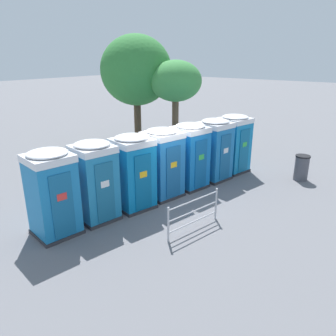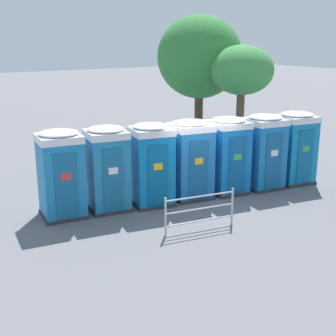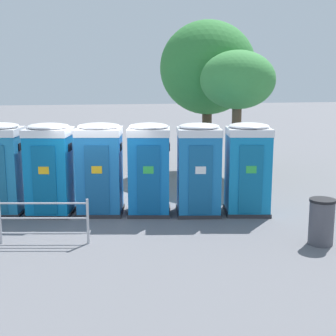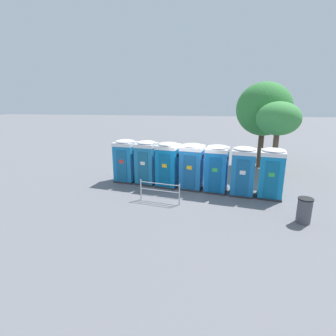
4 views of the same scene
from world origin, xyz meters
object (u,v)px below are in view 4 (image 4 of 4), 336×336
object	(u,v)px
portapotty_4	(217,168)
trash_can	(304,210)
event_barrier	(160,191)
portapotty_0	(126,160)
street_tree_1	(264,109)
portapotty_3	(192,166)
portapotty_1	(147,162)
street_tree_0	(278,119)
portapotty_2	(168,164)
portapotty_5	(243,171)
portapotty_6	(271,173)

from	to	relation	value
portapotty_4	trash_can	distance (m)	4.80
trash_can	event_barrier	size ratio (longest dim) A/B	0.52
portapotty_0	street_tree_1	world-z (taller)	street_tree_1
portapotty_3	street_tree_1	bearing A→B (deg)	49.70
portapotty_3	street_tree_1	distance (m)	7.71
portapotty_1	street_tree_0	xyz separation A→B (m)	(7.77, 2.64, 2.36)
portapotty_3	portapotty_2	bearing A→B (deg)	172.21
portapotty_5	portapotty_6	bearing A→B (deg)	-7.90
portapotty_1	portapotty_6	world-z (taller)	same
portapotty_4	street_tree_0	bearing A→B (deg)	42.81
portapotty_2	portapotty_6	world-z (taller)	same
portapotty_2	event_barrier	world-z (taller)	portapotty_2
portapotty_2	street_tree_1	distance (m)	8.48
portapotty_1	portapotty_5	bearing A→B (deg)	-11.93
portapotty_5	street_tree_0	world-z (taller)	street_tree_0
portapotty_0	portapotty_3	world-z (taller)	same
portapotty_0	portapotty_1	distance (m)	1.37
portapotty_1	portapotty_3	bearing A→B (deg)	-11.44
portapotty_4	street_tree_1	bearing A→B (deg)	60.19
portapotty_1	portapotty_6	xyz separation A→B (m)	(6.71, -1.32, -0.00)
portapotty_1	portapotty_4	distance (m)	4.11
portapotty_2	event_barrier	size ratio (longest dim) A/B	1.26
portapotty_2	street_tree_1	bearing A→B (deg)	41.38
street_tree_0	event_barrier	distance (m)	9.03
portapotty_3	trash_can	size ratio (longest dim) A/B	2.40
event_barrier	portapotty_4	bearing A→B (deg)	35.98
portapotty_4	portapotty_5	bearing A→B (deg)	-12.74
street_tree_0	street_tree_1	xyz separation A→B (m)	(-0.45, 2.28, 0.50)
portapotty_4	event_barrier	distance (m)	3.47
portapotty_3	trash_can	world-z (taller)	portapotty_3
event_barrier	portapotty_1	bearing A→B (deg)	114.22
street_tree_0	portapotty_1	bearing A→B (deg)	-161.22
event_barrier	portapotty_6	bearing A→B (deg)	15.47
portapotty_6	street_tree_0	size ratio (longest dim) A/B	0.54
portapotty_6	portapotty_2	bearing A→B (deg)	169.87
portapotty_1	portapotty_5	xyz separation A→B (m)	(5.36, -1.13, -0.00)
portapotty_5	event_barrier	distance (m)	4.48
portapotty_3	portapotty_5	bearing A→B (deg)	-12.42
portapotty_1	portapotty_6	distance (m)	6.84
portapotty_3	trash_can	distance (m)	5.99
street_tree_1	trash_can	size ratio (longest dim) A/B	5.68
street_tree_1	portapotty_0	bearing A→B (deg)	-151.57
portapotty_0	event_barrier	bearing A→B (deg)	-49.38
trash_can	event_barrier	distance (m)	6.31
trash_can	event_barrier	xyz separation A→B (m)	(-6.18, 1.28, 0.03)
portapotty_0	portapotty_3	xyz separation A→B (m)	(4.03, -0.77, -0.00)
portapotty_6	portapotty_3	bearing A→B (deg)	169.08
trash_can	portapotty_1	bearing A→B (deg)	151.16
street_tree_0	portapotty_2	bearing A→B (deg)	-155.05
portapotty_6	portapotty_0	bearing A→B (deg)	169.12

